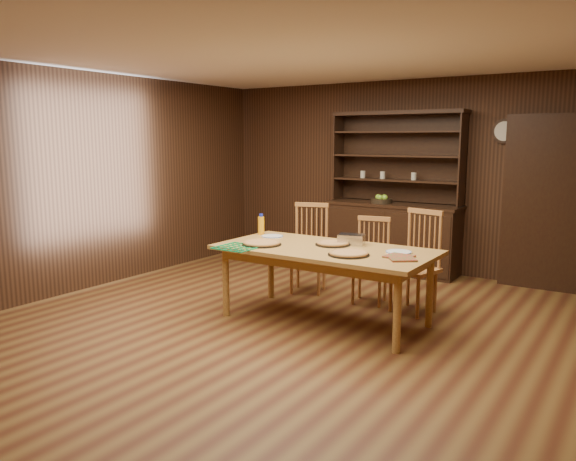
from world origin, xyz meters
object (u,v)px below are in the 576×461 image
Objects in this scene: chair_right at (418,258)px; juice_bottle at (261,225)px; chair_center at (371,257)px; dining_table at (325,255)px; chair_left at (310,245)px; china_hutch at (393,228)px.

juice_bottle is (-1.63, -0.57, 0.29)m from chair_right.
chair_center is 1.28m from juice_bottle.
chair_right reaches higher than dining_table.
chair_left is at bearing 167.27° from chair_center.
chair_center is 4.12× the size of juice_bottle.
china_hutch is 2.07× the size of chair_left.
dining_table is 9.18× the size of juice_bottle.
juice_bottle is (-0.25, -0.64, 0.30)m from chair_left.
juice_bottle reaches higher than dining_table.
chair_center is (0.82, -0.02, -0.06)m from chair_left.
china_hutch is 1.83m from chair_right.
chair_right reaches higher than juice_bottle.
dining_table is 2.23× the size of chair_center.
chair_center is at bearing -75.71° from china_hutch.
chair_left reaches higher than dining_table.
dining_table is (0.30, -2.42, 0.08)m from china_hutch.
juice_bottle is at bearing -147.59° from chair_right.
chair_right is at bearing -16.34° from chair_center.
chair_right is at bearing -21.27° from chair_left.
china_hutch reaches higher than chair_right.
china_hutch reaches higher than juice_bottle.
chair_center is (0.39, -1.51, -0.09)m from china_hutch.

